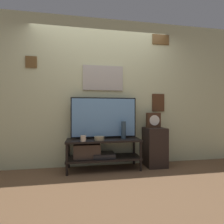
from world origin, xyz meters
TOP-DOWN VIEW (x-y plane):
  - ground_plane at (0.00, 0.00)m, footprint 12.00×12.00m
  - wall_back at (0.00, 0.52)m, footprint 6.40×0.08m
  - media_console at (-0.10, 0.26)m, footprint 1.25×0.43m
  - television at (0.02, 0.35)m, footprint 1.15×0.05m
  - vase_wide_bowl at (-0.08, 0.17)m, footprint 0.17×0.17m
  - vase_tall_ceramic at (0.34, 0.24)m, footprint 0.08×0.08m
  - candle_jar at (-0.35, 0.09)m, footprint 0.09×0.09m
  - side_table at (0.94, 0.28)m, footprint 0.35×0.38m
  - mantel_clock at (0.93, 0.33)m, footprint 0.25×0.11m

SIDE VIEW (x-z plane):
  - ground_plane at x=0.00m, z-range 0.00..0.00m
  - media_console at x=-0.10m, z-range 0.07..0.58m
  - side_table at x=0.94m, z-range 0.00..0.69m
  - vase_wide_bowl at x=-0.08m, z-range 0.52..0.58m
  - candle_jar at x=-0.35m, z-range 0.52..0.61m
  - vase_tall_ceramic at x=0.34m, z-range 0.52..0.82m
  - mantel_clock at x=0.93m, z-range 0.69..0.96m
  - television at x=0.02m, z-range 0.52..1.24m
  - wall_back at x=0.00m, z-range 0.00..2.70m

